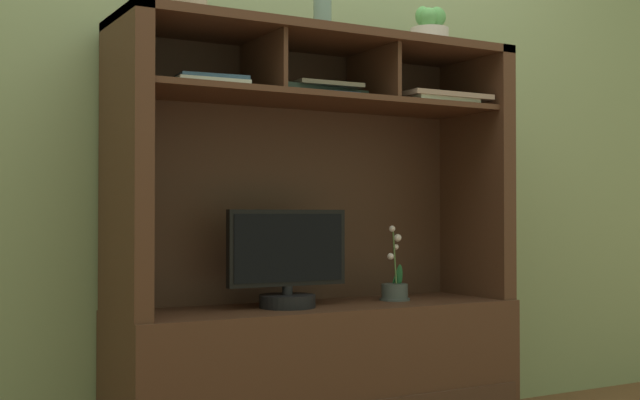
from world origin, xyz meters
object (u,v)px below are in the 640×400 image
magazine_stack_right (434,100)px  ceramic_vase (190,0)px  potted_orchid (394,288)px  magazine_stack_left (205,84)px  tv_monitor (287,264)px  diffuser_bottle (322,16)px  media_console (319,319)px  magazine_stack_centre (316,92)px  potted_succulent (430,32)px

magazine_stack_right → ceramic_vase: size_ratio=2.50×
potted_orchid → magazine_stack_left: magazine_stack_left is taller
tv_monitor → diffuser_bottle: bearing=2.6°
diffuser_bottle → ceramic_vase: size_ratio=1.86×
tv_monitor → magazine_stack_left: size_ratio=1.54×
media_console → magazine_stack_right: 0.92m
diffuser_bottle → potted_orchid: bearing=3.9°
potted_orchid → magazine_stack_right: 0.72m
diffuser_bottle → ceramic_vase: diffuser_bottle is taller
magazine_stack_centre → ceramic_vase: size_ratio=2.67×
media_console → ceramic_vase: bearing=177.7°
tv_monitor → magazine_stack_left: bearing=175.7°
potted_orchid → magazine_stack_left: size_ratio=0.97×
ceramic_vase → media_console: bearing=-2.3°
potted_orchid → diffuser_bottle: 1.02m
ceramic_vase → magazine_stack_right: bearing=-4.6°
tv_monitor → ceramic_vase: ceramic_vase is taller
magazine_stack_left → media_console: bearing=1.6°
media_console → magazine_stack_right: media_console is taller
tv_monitor → diffuser_bottle: (0.14, 0.01, 0.87)m
magazine_stack_centre → ceramic_vase: bearing=178.5°
media_console → diffuser_bottle: (0.00, -0.03, 1.07)m
magazine_stack_right → diffuser_bottle: size_ratio=1.35×
potted_succulent → ceramic_vase: potted_succulent is taller
magazine_stack_left → ceramic_vase: 0.28m
magazine_stack_left → ceramic_vase: size_ratio=2.02×
magazine_stack_centre → diffuser_bottle: (0.01, -0.03, 0.26)m
tv_monitor → potted_succulent: potted_succulent is taller
magazine_stack_left → magazine_stack_centre: bearing=2.5°
potted_orchid → magazine_stack_left: 1.03m
media_console → magazine_stack_left: size_ratio=5.10×
magazine_stack_left → potted_succulent: bearing=-0.3°
potted_succulent → media_console: bearing=177.9°
magazine_stack_centre → magazine_stack_right: (0.47, -0.06, -0.01)m
media_console → potted_succulent: potted_succulent is taller
potted_succulent → potted_orchid: bearing=175.9°
magazine_stack_left → tv_monitor: bearing=-4.3°
media_console → magazine_stack_centre: bearing=132.6°
magazine_stack_centre → potted_orchid: bearing=-2.3°
magazine_stack_left → diffuser_bottle: 0.51m
potted_orchid → ceramic_vase: bearing=178.2°
diffuser_bottle → magazine_stack_right: bearing=-3.5°
magazine_stack_right → potted_succulent: (0.01, 0.04, 0.26)m
potted_orchid → potted_succulent: 0.98m
media_console → potted_succulent: bearing=-2.1°
tv_monitor → potted_succulent: bearing=1.6°
potted_orchid → diffuser_bottle: (-0.32, -0.02, 0.97)m
tv_monitor → potted_succulent: size_ratio=2.63×
media_console → diffuser_bottle: bearing=-90.0°
tv_monitor → diffuser_bottle: diffuser_bottle is taller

